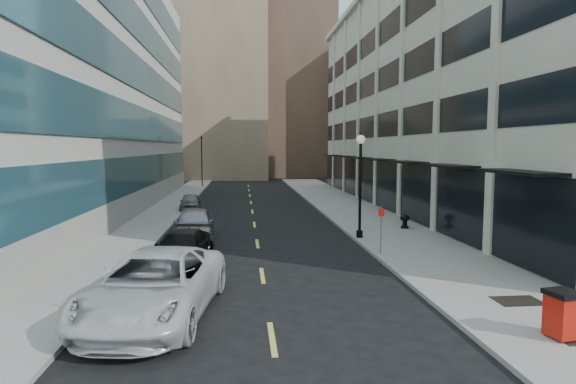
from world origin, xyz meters
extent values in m
plane|color=black|center=(0.00, 0.00, 0.00)|extent=(160.00, 160.00, 0.00)
cube|color=gray|center=(7.50, 20.00, 0.07)|extent=(5.00, 80.00, 0.15)
cube|color=gray|center=(-6.50, 20.00, 0.07)|extent=(3.00, 80.00, 0.15)
cube|color=beige|center=(17.00, 27.00, 9.00)|extent=(14.00, 46.00, 18.00)
cube|color=black|center=(10.02, 27.00, 2.00)|extent=(0.18, 46.00, 3.60)
cube|color=black|center=(10.03, 27.00, 6.50)|extent=(0.12, 46.00, 1.80)
cube|color=black|center=(10.03, 27.00, 10.00)|extent=(0.12, 46.00, 1.80)
cube|color=black|center=(10.03, 27.00, 13.50)|extent=(0.12, 46.00, 1.80)
cube|color=beige|center=(10.00, 10.00, 9.00)|extent=(0.35, 0.60, 18.00)
cube|color=beige|center=(10.00, 16.00, 9.00)|extent=(0.35, 0.60, 18.00)
cube|color=beige|center=(10.00, 22.00, 9.00)|extent=(0.35, 0.60, 18.00)
cube|color=beige|center=(10.00, 28.00, 9.00)|extent=(0.35, 0.60, 18.00)
cube|color=beige|center=(10.00, 34.00, 9.00)|extent=(0.35, 0.60, 18.00)
cube|color=beige|center=(10.00, 40.00, 9.00)|extent=(0.35, 0.60, 18.00)
cube|color=beige|center=(10.00, 46.00, 9.00)|extent=(0.35, 0.60, 18.00)
cube|color=black|center=(9.35, 7.00, 3.90)|extent=(1.30, 4.00, 0.12)
cube|color=black|center=(9.35, 13.00, 3.90)|extent=(1.30, 4.00, 0.12)
cube|color=black|center=(9.35, 19.00, 3.90)|extent=(1.30, 4.00, 0.12)
cube|color=black|center=(9.35, 25.00, 3.90)|extent=(1.30, 4.00, 0.12)
cube|color=black|center=(9.35, 31.00, 3.90)|extent=(1.30, 4.00, 0.12)
cube|color=black|center=(9.35, 37.00, 3.90)|extent=(1.30, 4.00, 0.12)
cube|color=black|center=(9.35, 43.00, 3.90)|extent=(1.30, 4.00, 0.12)
cube|color=beige|center=(-16.00, 27.00, 10.00)|extent=(16.00, 46.00, 20.00)
cube|color=gray|center=(-7.96, 27.00, 0.90)|extent=(0.20, 46.00, 1.80)
cube|color=#2D5E6A|center=(-7.97, 27.00, 3.00)|extent=(0.14, 45.60, 2.40)
cube|color=#2D5E6A|center=(-7.97, 27.00, 6.50)|extent=(0.14, 45.60, 2.40)
cube|color=#2D5E6A|center=(-7.97, 27.00, 10.00)|extent=(0.14, 45.60, 2.40)
cube|color=#2D5E6A|center=(-7.97, 27.00, 13.50)|extent=(0.14, 45.60, 2.40)
cube|color=#9A8265|center=(-4.00, 68.00, 14.00)|extent=(14.00, 18.00, 28.00)
cube|color=brown|center=(8.00, 72.00, 17.00)|extent=(12.00, 16.00, 34.00)
cube|color=#9A8265|center=(-14.00, 78.00, 11.00)|extent=(12.00, 14.00, 22.00)
cube|color=beige|center=(18.00, 66.00, 10.00)|extent=(10.00, 14.00, 20.00)
cube|color=black|center=(7.60, 3.80, 0.15)|extent=(1.40, 1.00, 0.01)
cube|color=#D8CC4C|center=(0.00, 2.00, 0.01)|extent=(0.15, 2.20, 0.01)
cube|color=#D8CC4C|center=(0.00, 8.00, 0.01)|extent=(0.15, 2.20, 0.01)
cube|color=#D8CC4C|center=(0.00, 14.00, 0.01)|extent=(0.15, 2.20, 0.01)
cube|color=#D8CC4C|center=(0.00, 20.00, 0.01)|extent=(0.15, 2.20, 0.01)
cube|color=#D8CC4C|center=(0.00, 26.00, 0.01)|extent=(0.15, 2.20, 0.01)
cube|color=#D8CC4C|center=(0.00, 32.00, 0.01)|extent=(0.15, 2.20, 0.01)
cube|color=#D8CC4C|center=(0.00, 38.00, 0.01)|extent=(0.15, 2.20, 0.01)
cube|color=#D8CC4C|center=(0.00, 44.00, 0.01)|extent=(0.15, 2.20, 0.01)
cube|color=#D8CC4C|center=(0.00, 50.00, 0.01)|extent=(0.15, 2.20, 0.01)
cylinder|color=black|center=(-5.50, 48.00, 3.00)|extent=(0.12, 0.12, 6.00)
imported|color=black|center=(-5.50, 48.00, 5.99)|extent=(0.66, 0.66, 1.98)
imported|color=silver|center=(-3.20, 3.82, 0.92)|extent=(3.92, 7.00, 1.85)
imported|color=black|center=(-3.20, 9.87, 0.69)|extent=(2.55, 4.96, 1.38)
imported|color=#94959C|center=(-3.20, 15.09, 0.85)|extent=(2.25, 5.08, 1.70)
imported|color=slate|center=(-4.67, 27.00, 0.64)|extent=(1.71, 3.84, 1.28)
cube|color=#B6170C|center=(7.05, 1.00, 0.72)|extent=(0.75, 0.75, 1.04)
cube|color=black|center=(7.05, 1.00, 1.27)|extent=(0.85, 0.85, 0.12)
cylinder|color=black|center=(6.85, 1.34, 0.26)|extent=(0.06, 0.23, 0.23)
cylinder|color=black|center=(7.26, 1.34, 0.26)|extent=(0.06, 0.23, 0.23)
cylinder|color=black|center=(5.30, 14.40, 0.33)|extent=(0.33, 0.33, 0.37)
cylinder|color=black|center=(5.30, 14.40, 2.70)|extent=(0.14, 0.14, 4.69)
sphere|color=silver|center=(5.30, 14.40, 5.20)|extent=(0.45, 0.45, 0.45)
cone|color=black|center=(5.30, 14.40, 5.46)|extent=(0.12, 0.12, 0.18)
cylinder|color=slate|center=(5.30, 10.56, 1.22)|extent=(0.04, 0.04, 2.14)
cube|color=red|center=(5.30, 10.54, 1.98)|extent=(0.25, 0.07, 0.34)
cube|color=black|center=(8.60, 16.97, 0.21)|extent=(0.55, 0.55, 0.12)
cylinder|color=black|center=(8.60, 16.97, 0.45)|extent=(0.26, 0.26, 0.40)
ellipsoid|color=black|center=(8.60, 16.97, 0.74)|extent=(0.57, 0.57, 0.40)
camera|label=1|loc=(-0.71, -9.70, 4.81)|focal=30.00mm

